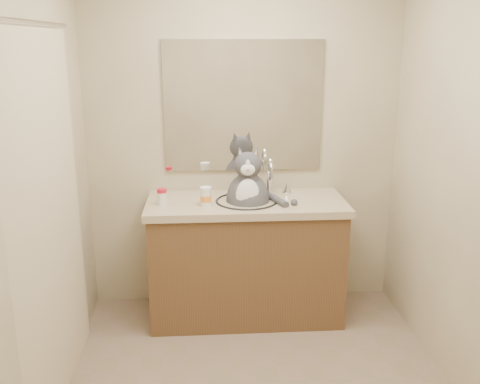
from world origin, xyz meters
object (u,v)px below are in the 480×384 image
(pill_bottle_redcap, at_px, (162,197))
(grey_canister, at_px, (208,197))
(cat, at_px, (248,197))
(pill_bottle_orange, at_px, (206,197))

(pill_bottle_redcap, bearing_deg, grey_canister, 6.78)
(cat, relative_size, pill_bottle_redcap, 5.44)
(cat, bearing_deg, grey_canister, -173.00)
(pill_bottle_redcap, distance_m, pill_bottle_orange, 0.29)
(cat, distance_m, pill_bottle_orange, 0.30)
(pill_bottle_orange, bearing_deg, grey_canister, 80.67)
(pill_bottle_orange, relative_size, grey_canister, 1.75)
(pill_bottle_redcap, relative_size, pill_bottle_orange, 0.86)
(cat, bearing_deg, pill_bottle_redcap, -170.55)
(cat, relative_size, grey_canister, 8.18)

